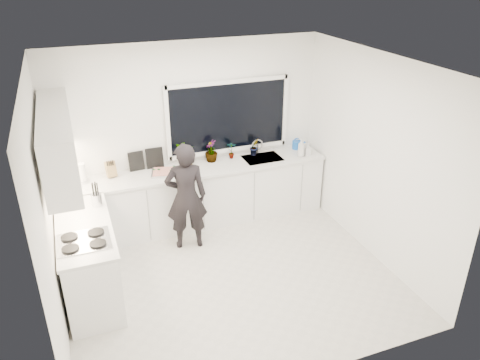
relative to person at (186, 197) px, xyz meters
name	(u,v)px	position (x,y,z in m)	size (l,w,h in m)	color
floor	(231,277)	(0.31, -0.90, -0.78)	(4.00, 3.50, 0.02)	beige
wall_back	(190,133)	(0.31, 0.86, 0.58)	(4.00, 0.02, 2.70)	white
wall_left	(45,213)	(-1.70, -0.90, 0.58)	(0.02, 3.50, 2.70)	white
wall_right	(375,158)	(2.32, -0.90, 0.58)	(0.02, 3.50, 2.70)	white
ceiling	(228,64)	(0.31, -0.90, 1.94)	(4.00, 3.50, 0.02)	white
window	(228,117)	(0.91, 0.83, 0.78)	(1.80, 0.02, 1.00)	black
base_cabinets_back	(198,197)	(0.31, 0.55, -0.33)	(3.92, 0.58, 0.88)	white
base_cabinets_left	(89,260)	(-1.36, -0.55, -0.33)	(0.58, 1.60, 0.88)	white
countertop_back	(197,169)	(0.31, 0.54, 0.13)	(3.94, 0.62, 0.04)	silver
countertop_left	(84,227)	(-1.36, -0.55, 0.13)	(0.62, 1.60, 0.04)	silver
upper_cabinets	(58,142)	(-1.48, -0.20, 1.08)	(0.34, 2.10, 0.70)	white
sink	(262,161)	(1.36, 0.55, 0.10)	(0.58, 0.42, 0.14)	silver
faucet	(257,147)	(1.36, 0.75, 0.26)	(0.03, 0.03, 0.22)	silver
stovetop	(84,241)	(-1.38, -0.90, 0.16)	(0.56, 0.48, 0.03)	black
person	(186,197)	(0.00, 0.00, 0.00)	(0.56, 0.37, 1.55)	black
pizza_tray	(168,172)	(-0.12, 0.52, 0.16)	(0.45, 0.33, 0.03)	#BBBBC0
pizza	(168,171)	(-0.12, 0.52, 0.18)	(0.41, 0.29, 0.01)	red
watering_can	(296,145)	(2.03, 0.71, 0.21)	(0.14, 0.14, 0.13)	blue
paper_towel_roll	(82,174)	(-1.27, 0.65, 0.28)	(0.11, 0.11, 0.26)	white
knife_block	(111,170)	(-0.88, 0.69, 0.26)	(0.13, 0.10, 0.22)	olive
utensil_crock	(97,200)	(-1.16, -0.10, 0.23)	(0.13, 0.13, 0.16)	#B6B6BA
picture_frame_large	(136,161)	(-0.51, 0.79, 0.29)	(0.22, 0.02, 0.28)	black
picture_frame_small	(155,158)	(-0.25, 0.79, 0.30)	(0.25, 0.02, 0.30)	black
herb_plants	(205,152)	(0.50, 0.71, 0.30)	(1.33, 0.31, 0.34)	#26662D
soap_bottles	(303,148)	(1.98, 0.40, 0.28)	(0.23, 0.14, 0.29)	#D8BF66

